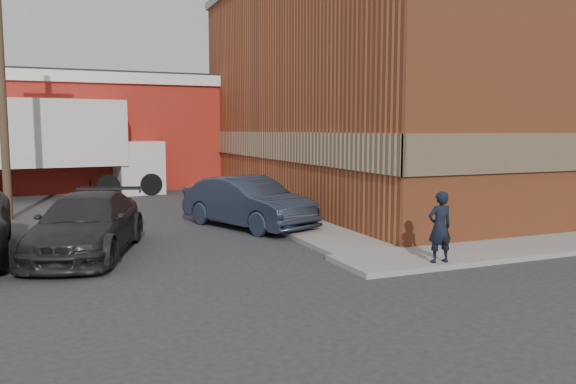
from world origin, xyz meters
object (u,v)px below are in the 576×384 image
object	(u,v)px
warehouse	(56,131)
box_truck	(64,141)
brick_building	(425,87)
utility_pole	(1,70)
suv_b	(87,225)
sedan	(248,202)
man	(440,227)

from	to	relation	value
warehouse	box_truck	distance (m)	5.05
brick_building	box_truck	size ratio (longest dim) A/B	2.12
utility_pole	suv_b	bearing A→B (deg)	-71.79
sedan	suv_b	size ratio (longest dim) A/B	0.94
brick_building	sedan	world-z (taller)	brick_building
sedan	utility_pole	bearing A→B (deg)	125.30
utility_pole	box_truck	xyz separation A→B (m)	(1.82, 5.98, -2.35)
man	sedan	world-z (taller)	man
brick_building	box_truck	bearing A→B (deg)	157.12
suv_b	man	bearing A→B (deg)	-13.70
man	suv_b	xyz separation A→B (m)	(-6.77, 4.12, -0.17)
box_truck	brick_building	bearing A→B (deg)	-28.42
utility_pole	man	xyz separation A→B (m)	(8.88, -10.55, -3.87)
warehouse	sedan	distance (m)	16.35
brick_building	box_truck	distance (m)	15.55
sedan	suv_b	distance (m)	5.03
suv_b	box_truck	distance (m)	12.52
brick_building	warehouse	distance (m)	18.30
warehouse	suv_b	size ratio (longest dim) A/B	3.36
man	box_truck	world-z (taller)	box_truck
utility_pole	man	world-z (taller)	utility_pole
utility_pole	box_truck	distance (m)	6.68
warehouse	suv_b	xyz separation A→B (m)	(0.62, -17.43, -2.11)
brick_building	utility_pole	distance (m)	16.00
brick_building	warehouse	size ratio (longest dim) A/B	1.12
suv_b	utility_pole	bearing A→B (deg)	125.84
warehouse	man	size ratio (longest dim) A/B	10.83
brick_building	man	distance (m)	13.28
utility_pole	box_truck	world-z (taller)	utility_pole
brick_building	suv_b	distance (m)	15.80
sedan	suv_b	bearing A→B (deg)	-177.38
sedan	suv_b	world-z (taller)	sedan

